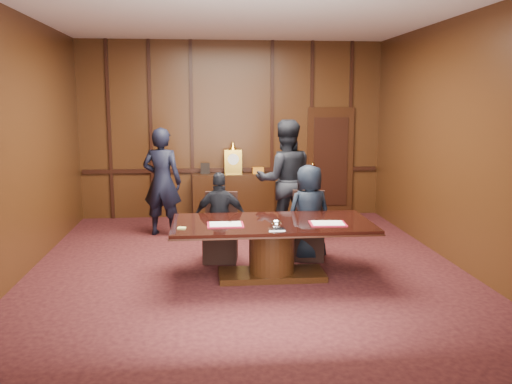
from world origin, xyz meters
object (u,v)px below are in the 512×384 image
Objects in this scene: sideboard at (233,194)px; signatory_right at (309,213)px; witness_left at (162,182)px; signatory_left at (220,217)px; conference_table at (272,240)px; witness_right at (285,181)px.

sideboard is 1.13× the size of signatory_right.
signatory_right is 0.75× the size of witness_left.
signatory_right is at bearing -173.39° from signatory_left.
signatory_right is at bearing 50.91° from conference_table.
conference_table is at bearing 76.30° from witness_right.
witness_left reaches higher than signatory_left.
witness_left is at bearing -15.01° from witness_right.
sideboard is at bearing -90.08° from signatory_left.
sideboard is 2.01m from witness_right.
sideboard is 3.12m from signatory_right.
conference_table is 1.29× the size of witness_right.
witness_left reaches higher than sideboard.
signatory_left is at bearing 134.21° from witness_left.
signatory_left is 0.65× the size of witness_right.
sideboard is at bearing -87.85° from signatory_right.
signatory_left is 1.98m from witness_left.
conference_table is at bearing 137.66° from witness_left.
conference_table is 1.86× the size of signatory_right.
signatory_left is (-0.65, 0.80, 0.15)m from conference_table.
sideboard is 2.99m from signatory_left.
conference_table is 3.01m from witness_left.
signatory_left is at bearing 129.09° from conference_table.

